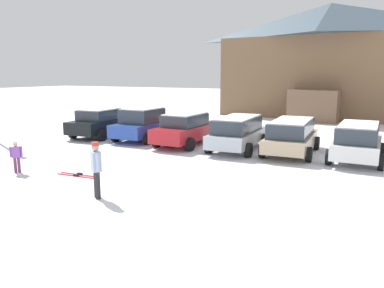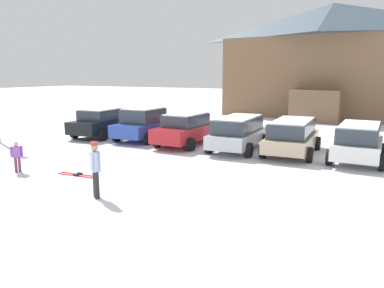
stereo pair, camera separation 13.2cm
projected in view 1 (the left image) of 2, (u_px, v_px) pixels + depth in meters
The scene contains 11 objects.
ground at pixel (5, 230), 8.70m from camera, with size 160.00×160.00×0.00m, color white.
ski_lodge at pixel (328, 60), 31.29m from camera, with size 17.36×9.87×9.27m.
parked_black_sedan at pixel (101, 122), 21.68m from camera, with size 2.42×4.48×1.62m.
parked_blue_hatchback at pixel (144, 124), 20.49m from camera, with size 2.30×4.18×1.77m.
parked_red_sedan at pixel (187, 129), 19.07m from camera, with size 2.16×4.62×1.63m.
parked_silver_wagon at pixel (238, 132), 17.72m from camera, with size 2.24×4.44×1.60m.
parked_beige_suv at pixel (291, 135), 16.86m from camera, with size 2.32×4.64×1.56m.
parked_white_suv at pixel (358, 141), 15.46m from camera, with size 2.10×4.12×1.57m.
skier_adult_in_blue_parka at pixel (96, 167), 10.78m from camera, with size 0.52×0.43×1.67m.
skier_child_in_purple_jacket at pixel (16, 155), 13.64m from camera, with size 0.33×0.33×1.16m.
pair_of_skis at pixel (77, 175), 13.36m from camera, with size 1.59×0.41×0.08m.
Camera 1 is at (7.62, -5.29, 3.58)m, focal length 35.00 mm.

